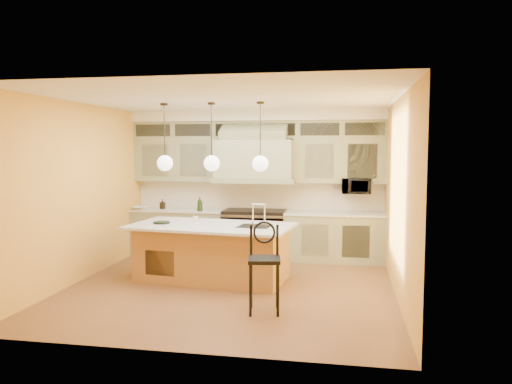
% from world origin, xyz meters
% --- Properties ---
extents(floor, '(5.00, 5.00, 0.00)m').
position_xyz_m(floor, '(0.00, 0.00, 0.00)').
color(floor, brown).
rests_on(floor, ground).
extents(ceiling, '(5.00, 5.00, 0.00)m').
position_xyz_m(ceiling, '(0.00, 0.00, 2.90)').
color(ceiling, white).
rests_on(ceiling, wall_back).
extents(wall_back, '(5.00, 0.00, 5.00)m').
position_xyz_m(wall_back, '(0.00, 2.50, 1.45)').
color(wall_back, gold).
rests_on(wall_back, ground).
extents(wall_front, '(5.00, 0.00, 5.00)m').
position_xyz_m(wall_front, '(0.00, -2.50, 1.45)').
color(wall_front, gold).
rests_on(wall_front, ground).
extents(wall_left, '(0.00, 5.00, 5.00)m').
position_xyz_m(wall_left, '(-2.50, 0.00, 1.45)').
color(wall_left, gold).
rests_on(wall_left, ground).
extents(wall_right, '(0.00, 5.00, 5.00)m').
position_xyz_m(wall_right, '(2.50, 0.00, 1.45)').
color(wall_right, gold).
rests_on(wall_right, ground).
extents(back_cabinetry, '(5.00, 0.77, 2.90)m').
position_xyz_m(back_cabinetry, '(0.00, 2.23, 1.43)').
color(back_cabinetry, gray).
rests_on(back_cabinetry, floor).
extents(range, '(1.20, 0.74, 0.96)m').
position_xyz_m(range, '(0.00, 2.14, 0.49)').
color(range, silver).
rests_on(range, floor).
extents(kitchen_island, '(2.75, 1.66, 1.35)m').
position_xyz_m(kitchen_island, '(-0.39, 0.45, 0.47)').
color(kitchen_island, '#AD733D').
rests_on(kitchen_island, floor).
extents(counter_stool, '(0.48, 0.48, 1.19)m').
position_xyz_m(counter_stool, '(0.70, -1.01, 0.68)').
color(counter_stool, black).
rests_on(counter_stool, floor).
extents(microwave, '(0.54, 0.37, 0.30)m').
position_xyz_m(microwave, '(1.95, 2.25, 1.45)').
color(microwave, black).
rests_on(microwave, back_cabinetry).
extents(oil_bottle_a, '(0.13, 0.13, 0.29)m').
position_xyz_m(oil_bottle_a, '(-1.05, 1.92, 1.08)').
color(oil_bottle_a, '#1A3213').
rests_on(oil_bottle_a, back_cabinetry).
extents(oil_bottle_b, '(0.10, 0.10, 0.20)m').
position_xyz_m(oil_bottle_b, '(-1.90, 2.15, 1.04)').
color(oil_bottle_b, black).
rests_on(oil_bottle_b, back_cabinetry).
extents(fruit_bowl, '(0.31, 0.31, 0.07)m').
position_xyz_m(fruit_bowl, '(-2.30, 1.92, 0.97)').
color(fruit_bowl, silver).
rests_on(fruit_bowl, back_cabinetry).
extents(cup, '(0.09, 0.09, 0.08)m').
position_xyz_m(cup, '(-0.77, 0.72, 0.96)').
color(cup, silver).
rests_on(cup, kitchen_island).
extents(pendant_left, '(0.26, 0.26, 1.11)m').
position_xyz_m(pendant_left, '(-1.20, 0.45, 1.95)').
color(pendant_left, '#2D2319').
rests_on(pendant_left, ceiling).
extents(pendant_center, '(0.26, 0.26, 1.11)m').
position_xyz_m(pendant_center, '(-0.40, 0.45, 1.95)').
color(pendant_center, '#2D2319').
rests_on(pendant_center, ceiling).
extents(pendant_right, '(0.26, 0.26, 1.11)m').
position_xyz_m(pendant_right, '(0.40, 0.45, 1.95)').
color(pendant_right, '#2D2319').
rests_on(pendant_right, ceiling).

